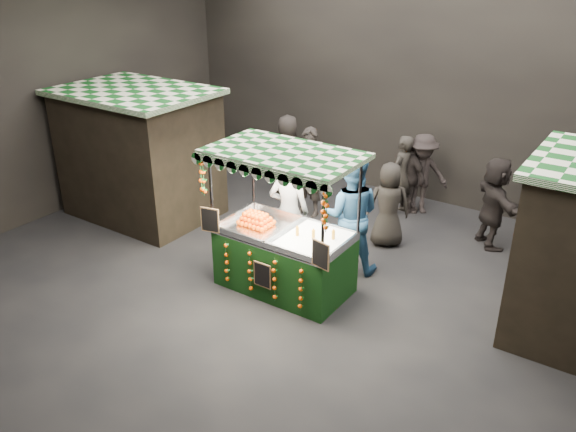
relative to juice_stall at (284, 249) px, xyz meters
The scene contains 13 objects.
ground 0.80m from the juice_stall, 25.46° to the right, with size 12.00×12.00×0.00m, color black.
market_hall 2.68m from the juice_stall, 25.46° to the right, with size 12.10×10.10×5.05m.
neighbour_stall_left 4.22m from the juice_stall, 168.21° to the left, with size 3.00×2.20×2.60m.
juice_stall is the anchor object (origin of this frame).
vendor_grey 0.97m from the juice_stall, 119.15° to the left, with size 0.81×0.65×1.91m.
vendor_blue 1.31m from the juice_stall, 63.91° to the left, with size 1.23×1.11×2.06m.
shopper_0 2.97m from the juice_stall, 114.38° to the left, with size 0.73×0.52×1.85m.
shopper_2 4.02m from the juice_stall, 83.89° to the left, with size 1.00×0.80×1.58m.
shopper_3 4.12m from the juice_stall, 81.17° to the left, with size 1.25×1.18×1.70m.
shopper_4 4.06m from the juice_stall, 123.20° to the left, with size 1.04×1.01×1.80m.
shopper_5 4.12m from the juice_stall, 55.91° to the left, with size 1.44×1.53×1.72m.
shopper_6 3.81m from the juice_stall, 85.44° to the left, with size 0.48×0.66×1.68m.
shopper_7 2.47m from the juice_stall, 73.52° to the left, with size 0.93×0.85×1.60m.
Camera 1 is at (4.35, -6.61, 5.10)m, focal length 36.45 mm.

